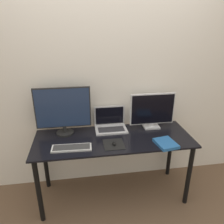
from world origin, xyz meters
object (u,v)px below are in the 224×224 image
at_px(monitor_left, 63,110).
at_px(mouse, 114,144).
at_px(laptop, 110,124).
at_px(keyboard, 72,148).
at_px(book, 166,143).
at_px(monitor_right, 152,111).

bearing_deg(monitor_left, mouse, -33.90).
height_order(monitor_left, laptop, monitor_left).
bearing_deg(keyboard, laptop, 40.78).
distance_m(monitor_left, book, 1.10).
relative_size(laptop, keyboard, 0.91).
relative_size(laptop, book, 1.40).
distance_m(monitor_right, laptop, 0.49).
bearing_deg(mouse, laptop, 87.32).
xyz_separation_m(monitor_left, mouse, (0.49, -0.33, -0.25)).
xyz_separation_m(laptop, book, (0.49, -0.44, -0.04)).
height_order(keyboard, book, book).
relative_size(monitor_right, book, 2.00).
distance_m(monitor_right, keyboard, 0.98).
relative_size(monitor_right, keyboard, 1.31).
bearing_deg(book, keyboard, 175.53).
relative_size(laptop, mouse, 5.86).
distance_m(laptop, mouse, 0.38).
distance_m(monitor_left, keyboard, 0.42).
bearing_deg(book, laptop, 137.83).
bearing_deg(keyboard, book, -4.47).
distance_m(keyboard, mouse, 0.41).
height_order(monitor_left, monitor_right, monitor_left).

